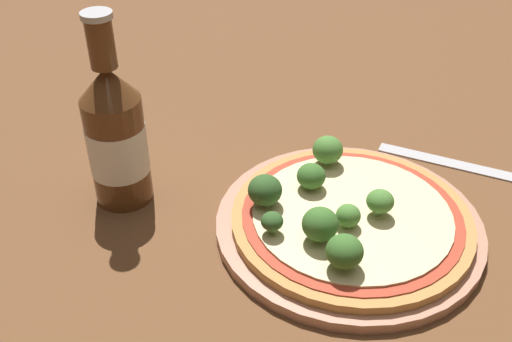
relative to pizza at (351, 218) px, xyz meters
The scene contains 13 objects.
ground_plane 0.02m from the pizza, 35.07° to the right, with size 3.00×3.00×0.00m, color brown.
plate 0.01m from the pizza, 69.93° to the left, with size 0.28×0.28×0.01m.
pizza is the anchor object (origin of this frame).
broccoli_floret_0 0.06m from the pizza, 90.83° to the left, with size 0.03×0.03×0.03m.
broccoli_floret_1 0.09m from the pizza, 59.11° to the left, with size 0.03×0.03×0.03m.
broccoli_floret_2 0.09m from the pizza, 129.28° to the left, with size 0.04×0.04×0.03m.
broccoli_floret_3 0.04m from the pizza, 50.68° to the right, with size 0.03×0.03×0.03m.
broccoli_floret_4 0.08m from the pizza, 145.99° to the right, with size 0.03×0.03×0.03m.
broccoli_floret_5 0.09m from the pizza, 158.10° to the left, with size 0.02×0.02×0.02m.
broccoli_floret_6 0.06m from the pizza, behind, with size 0.04×0.04×0.04m.
broccoli_floret_7 0.03m from the pizza, 152.79° to the right, with size 0.02×0.02×0.02m.
beer_bottle 0.26m from the pizza, 123.73° to the left, with size 0.06×0.06×0.22m.
fork 0.19m from the pizza, ahead, with size 0.09×0.19×0.00m.
Camera 1 is at (-0.40, -0.28, 0.42)m, focal length 42.00 mm.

